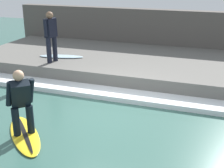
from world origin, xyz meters
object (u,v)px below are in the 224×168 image
(surfboard_riding, at_px, (25,135))
(surfboard_waiting_near, at_px, (61,56))
(surfer_riding, at_px, (21,100))
(surfer_waiting_near, at_px, (51,34))

(surfboard_riding, relative_size, surfboard_waiting_near, 1.08)
(surfboard_waiting_near, bearing_deg, surfer_riding, -161.94)
(surfer_riding, bearing_deg, surfboard_riding, 90.00)
(surfboard_waiting_near, bearing_deg, surfboard_riding, -161.94)
(surfboard_riding, height_order, surfboard_waiting_near, surfboard_waiting_near)
(surfboard_riding, xyz_separation_m, surfer_riding, (0.00, -0.00, 0.85))
(surfboard_riding, bearing_deg, surfer_riding, -90.00)
(surfer_waiting_near, xyz_separation_m, surfboard_waiting_near, (0.65, 0.01, -0.93))
(surfer_waiting_near, bearing_deg, surfer_riding, -159.36)
(surfer_waiting_near, bearing_deg, surfboard_waiting_near, 1.02)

